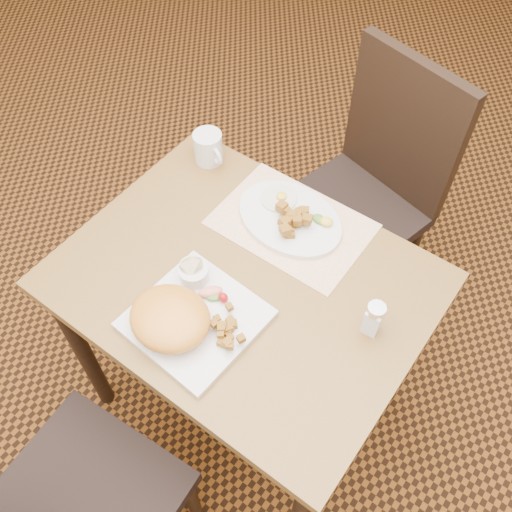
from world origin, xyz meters
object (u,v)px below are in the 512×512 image
at_px(coffee_mug, 209,148).
at_px(plate_oval, 290,218).
at_px(salt_shaker, 374,318).
at_px(plate_square, 196,319).
at_px(chair_far, 370,185).
at_px(table, 245,301).

bearing_deg(coffee_mug, plate_oval, -9.43).
relative_size(plate_oval, salt_shaker, 3.05).
relative_size(plate_square, coffee_mug, 2.50).
xyz_separation_m(chair_far, salt_shaker, (0.30, -0.60, 0.26)).
relative_size(table, salt_shaker, 9.00).
bearing_deg(coffee_mug, salt_shaker, -17.90).
relative_size(chair_far, plate_oval, 3.19).
distance_m(table, chair_far, 0.67).
distance_m(plate_square, plate_oval, 0.39).
distance_m(chair_far, plate_square, 0.85).
height_order(chair_far, plate_square, chair_far).
height_order(salt_shaker, coffee_mug, salt_shaker).
bearing_deg(chair_far, plate_square, 100.55).
height_order(chair_far, coffee_mug, chair_far).
distance_m(salt_shaker, coffee_mug, 0.70).
height_order(table, plate_square, plate_square).
xyz_separation_m(table, coffee_mug, (-0.33, 0.27, 0.16)).
bearing_deg(plate_oval, coffee_mug, 170.57).
bearing_deg(plate_square, table, 83.88).
distance_m(table, salt_shaker, 0.37).
xyz_separation_m(plate_square, plate_oval, (0.00, 0.39, 0.00)).
relative_size(chair_far, plate_square, 3.46).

